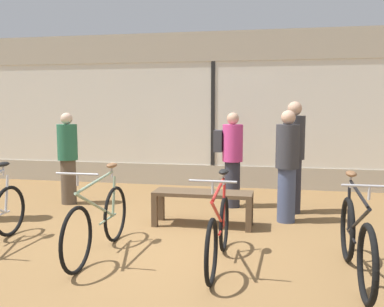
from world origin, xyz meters
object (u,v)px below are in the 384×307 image
customer_mid_floor (293,155)px  customer_near_bench (287,164)px  customer_by_window (231,157)px  bicycle_far_right (356,241)px  display_bench (203,198)px  bicycle_left (99,221)px  bicycle_right (219,231)px  customer_near_rack (68,157)px

customer_mid_floor → customer_near_bench: (-0.11, -0.57, -0.07)m
customer_by_window → customer_near_bench: customer_near_bench is taller
bicycle_far_right → display_bench: bicycle_far_right is taller
bicycle_left → bicycle_right: size_ratio=1.08×
bicycle_left → display_bench: bearing=55.5°
bicycle_left → customer_mid_floor: bearing=47.1°
bicycle_far_right → customer_by_window: bearing=118.8°
customer_near_rack → customer_near_bench: (3.69, -0.46, 0.03)m
bicycle_left → customer_near_rack: size_ratio=1.11×
bicycle_left → bicycle_right: 1.39m
bicycle_right → customer_near_rack: customer_near_rack is taller
display_bench → customer_near_rack: customer_near_rack is taller
customer_near_rack → bicycle_far_right: bearing=-29.6°
customer_near_rack → customer_near_bench: 3.72m
bicycle_left → customer_mid_floor: (2.24, 2.41, 0.54)m
bicycle_left → customer_near_bench: size_ratio=1.07×
customer_mid_floor → customer_near_rack: bearing=-178.3°
customer_near_rack → customer_by_window: 2.81m
bicycle_right → customer_by_window: (-0.15, 2.67, 0.48)m
bicycle_right → display_bench: (-0.42, 1.45, 0.03)m
customer_near_rack → display_bench: bearing=-19.6°
customer_near_bench → display_bench: bearing=-159.2°
bicycle_right → customer_by_window: size_ratio=1.03×
customer_mid_floor → customer_near_bench: 0.58m
bicycle_left → customer_near_bench: (2.13, 1.85, 0.47)m
customer_near_rack → customer_mid_floor: 3.80m
customer_near_rack → customer_by_window: customer_by_window is taller
display_bench → customer_near_rack: bearing=160.4°
bicycle_right → customer_near_bench: bearing=68.6°
display_bench → customer_by_window: 1.32m
bicycle_far_right → customer_by_window: size_ratio=1.11×
display_bench → customer_by_window: size_ratio=0.88×
bicycle_right → bicycle_far_right: (1.37, -0.10, 0.02)m
display_bench → bicycle_left: bearing=-124.5°
bicycle_left → customer_near_rack: bearing=124.1°
bicycle_far_right → customer_by_window: customer_by_window is taller
bicycle_left → display_bench: (0.97, 1.40, 0.01)m
bicycle_far_right → display_bench: bearing=139.1°
bicycle_far_right → customer_mid_floor: (-0.52, 2.56, 0.55)m
customer_mid_floor → bicycle_far_right: bearing=-78.5°
bicycle_far_right → customer_near_rack: customer_near_rack is taller
bicycle_right → bicycle_far_right: bearing=-4.2°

